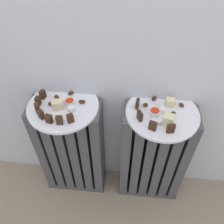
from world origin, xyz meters
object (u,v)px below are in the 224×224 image
Objects in this scene: radiator_right at (153,157)px; jam_bowl_left at (70,102)px; plate_right at (162,113)px; fork at (155,110)px; plate_left at (63,106)px; radiator_left at (72,150)px; jam_bowl_right at (155,112)px.

jam_bowl_left is at bearing 178.69° from radiator_right.
plate_right is 0.40m from jam_bowl_left.
fork is at bearing 159.94° from plate_right.
plate_right is 3.37× the size of fork.
jam_bowl_left reaches higher than plate_right.
plate_right is at bearing 180.00° from radiator_right.
plate_left is at bearing 180.00° from plate_right.
fork is at bearing 0.40° from jam_bowl_left.
plate_left reaches higher than radiator_left.
jam_bowl_right reaches higher than fork.
plate_right is (-0.00, 0.00, 0.33)m from radiator_right.
radiator_right is at bearing 20.82° from jam_bowl_right.
radiator_right is at bearing -20.06° from fork.
fork reaches higher than plate_right.
plate_right is at bearing 20.82° from jam_bowl_right.
radiator_right is 0.54m from plate_left.
radiator_left is 0.43m from radiator_right.
plate_right is (0.43, 0.00, 0.33)m from radiator_left.
jam_bowl_left is at bearing 176.51° from jam_bowl_right.
plate_left is at bearing 180.00° from radiator_right.
jam_bowl_right is (-0.03, -0.01, 0.35)m from radiator_right.
jam_bowl_left is 0.48× the size of fork.
radiator_left is at bearing 0.00° from plate_left.
fork is (0.00, 0.02, -0.01)m from jam_bowl_right.
radiator_left is 1.00× the size of radiator_right.
jam_bowl_left is 0.36m from fork.
plate_right is 7.00× the size of jam_bowl_left.
plate_left is 0.43m from plate_right.
plate_right reaches higher than radiator_left.
plate_left is at bearing -162.98° from jam_bowl_left.
jam_bowl_right is 0.03m from fork.
radiator_left is 14.52× the size of jam_bowl_left.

